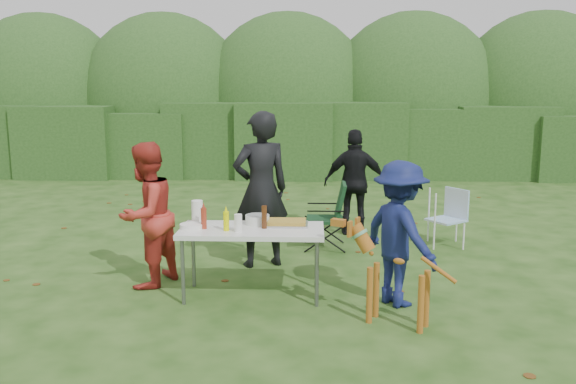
{
  "coord_description": "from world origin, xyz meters",
  "views": [
    {
      "loc": [
        0.66,
        -6.31,
        2.27
      ],
      "look_at": [
        0.38,
        0.54,
        1.0
      ],
      "focal_mm": 38.0,
      "sensor_mm": 36.0,
      "label": 1
    }
  ],
  "objects_px": {
    "paper_towel_roll": "(197,212)",
    "camping_chair": "(325,215)",
    "ketchup_bottle": "(204,218)",
    "folding_table": "(252,233)",
    "child": "(400,234)",
    "dog": "(398,277)",
    "person_red_jacket": "(146,215)",
    "person_black_puffy": "(355,182)",
    "person_cook": "(261,190)",
    "mustard_bottle": "(226,221)",
    "lawn_chair": "(446,218)",
    "beer_bottle": "(264,217)"
  },
  "relations": [
    {
      "from": "folding_table",
      "to": "camping_chair",
      "type": "distance_m",
      "value": 2.09
    },
    {
      "from": "camping_chair",
      "to": "ketchup_bottle",
      "type": "xyz_separation_m",
      "value": [
        -1.3,
        -1.95,
        0.4
      ]
    },
    {
      "from": "person_red_jacket",
      "to": "beer_bottle",
      "type": "height_order",
      "value": "person_red_jacket"
    },
    {
      "from": "person_red_jacket",
      "to": "paper_towel_roll",
      "type": "xyz_separation_m",
      "value": [
        0.6,
        -0.16,
        0.07
      ]
    },
    {
      "from": "person_red_jacket",
      "to": "dog",
      "type": "height_order",
      "value": "person_red_jacket"
    },
    {
      "from": "camping_chair",
      "to": "person_cook",
      "type": "bearing_deg",
      "value": 46.17
    },
    {
      "from": "ketchup_bottle",
      "to": "paper_towel_roll",
      "type": "relative_size",
      "value": 0.85
    },
    {
      "from": "person_black_puffy",
      "to": "beer_bottle",
      "type": "distance_m",
      "value": 2.93
    },
    {
      "from": "person_cook",
      "to": "lawn_chair",
      "type": "bearing_deg",
      "value": -179.74
    },
    {
      "from": "ketchup_bottle",
      "to": "person_cook",
      "type": "bearing_deg",
      "value": 66.06
    },
    {
      "from": "person_black_puffy",
      "to": "camping_chair",
      "type": "xyz_separation_m",
      "value": [
        -0.46,
        -0.79,
        -0.33
      ]
    },
    {
      "from": "camping_chair",
      "to": "mustard_bottle",
      "type": "relative_size",
      "value": 4.55
    },
    {
      "from": "mustard_bottle",
      "to": "paper_towel_roll",
      "type": "height_order",
      "value": "paper_towel_roll"
    },
    {
      "from": "person_black_puffy",
      "to": "lawn_chair",
      "type": "relative_size",
      "value": 1.97
    },
    {
      "from": "person_cook",
      "to": "lawn_chair",
      "type": "relative_size",
      "value": 2.41
    },
    {
      "from": "camping_chair",
      "to": "mustard_bottle",
      "type": "xyz_separation_m",
      "value": [
        -1.05,
        -2.03,
        0.39
      ]
    },
    {
      "from": "person_black_puffy",
      "to": "person_red_jacket",
      "type": "bearing_deg",
      "value": 45.17
    },
    {
      "from": "dog",
      "to": "mustard_bottle",
      "type": "bearing_deg",
      "value": 6.93
    },
    {
      "from": "lawn_chair",
      "to": "child",
      "type": "bearing_deg",
      "value": 30.8
    },
    {
      "from": "paper_towel_roll",
      "to": "person_black_puffy",
      "type": "bearing_deg",
      "value": 54.02
    },
    {
      "from": "dog",
      "to": "lawn_chair",
      "type": "height_order",
      "value": "dog"
    },
    {
      "from": "mustard_bottle",
      "to": "ketchup_bottle",
      "type": "xyz_separation_m",
      "value": [
        -0.25,
        0.08,
        0.01
      ]
    },
    {
      "from": "beer_bottle",
      "to": "person_cook",
      "type": "bearing_deg",
      "value": 96.59
    },
    {
      "from": "dog",
      "to": "beer_bottle",
      "type": "distance_m",
      "value": 1.54
    },
    {
      "from": "child",
      "to": "camping_chair",
      "type": "xyz_separation_m",
      "value": [
        -0.71,
        2.08,
        -0.29
      ]
    },
    {
      "from": "person_red_jacket",
      "to": "person_black_puffy",
      "type": "xyz_separation_m",
      "value": [
        2.45,
        2.4,
        -0.02
      ]
    },
    {
      "from": "folding_table",
      "to": "child",
      "type": "distance_m",
      "value": 1.52
    },
    {
      "from": "folding_table",
      "to": "mustard_bottle",
      "type": "height_order",
      "value": "mustard_bottle"
    },
    {
      "from": "person_black_puffy",
      "to": "lawn_chair",
      "type": "bearing_deg",
      "value": 154.69
    },
    {
      "from": "person_cook",
      "to": "person_red_jacket",
      "type": "relative_size",
      "value": 1.19
    },
    {
      "from": "paper_towel_roll",
      "to": "camping_chair",
      "type": "bearing_deg",
      "value": 51.58
    },
    {
      "from": "child",
      "to": "mustard_bottle",
      "type": "height_order",
      "value": "child"
    },
    {
      "from": "dog",
      "to": "mustard_bottle",
      "type": "relative_size",
      "value": 4.94
    },
    {
      "from": "mustard_bottle",
      "to": "person_cook",
      "type": "bearing_deg",
      "value": 78.0
    },
    {
      "from": "person_cook",
      "to": "mustard_bottle",
      "type": "bearing_deg",
      "value": 55.87
    },
    {
      "from": "dog",
      "to": "lawn_chair",
      "type": "relative_size",
      "value": 1.25
    },
    {
      "from": "folding_table",
      "to": "child",
      "type": "relative_size",
      "value": 1.01
    },
    {
      "from": "beer_bottle",
      "to": "folding_table",
      "type": "bearing_deg",
      "value": -178.96
    },
    {
      "from": "camping_chair",
      "to": "paper_towel_roll",
      "type": "height_order",
      "value": "paper_towel_roll"
    },
    {
      "from": "ketchup_bottle",
      "to": "dog",
      "type": "bearing_deg",
      "value": -19.41
    },
    {
      "from": "child",
      "to": "beer_bottle",
      "type": "height_order",
      "value": "child"
    },
    {
      "from": "folding_table",
      "to": "dog",
      "type": "height_order",
      "value": "dog"
    },
    {
      "from": "folding_table",
      "to": "camping_chair",
      "type": "relative_size",
      "value": 1.65
    },
    {
      "from": "person_red_jacket",
      "to": "paper_towel_roll",
      "type": "height_order",
      "value": "person_red_jacket"
    },
    {
      "from": "person_cook",
      "to": "person_black_puffy",
      "type": "height_order",
      "value": "person_cook"
    },
    {
      "from": "child",
      "to": "mustard_bottle",
      "type": "relative_size",
      "value": 7.4
    },
    {
      "from": "person_red_jacket",
      "to": "lawn_chair",
      "type": "bearing_deg",
      "value": 139.16
    },
    {
      "from": "person_cook",
      "to": "mustard_bottle",
      "type": "distance_m",
      "value": 1.24
    },
    {
      "from": "paper_towel_roll",
      "to": "folding_table",
      "type": "bearing_deg",
      "value": -13.98
    },
    {
      "from": "person_cook",
      "to": "paper_towel_roll",
      "type": "bearing_deg",
      "value": 35.26
    }
  ]
}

